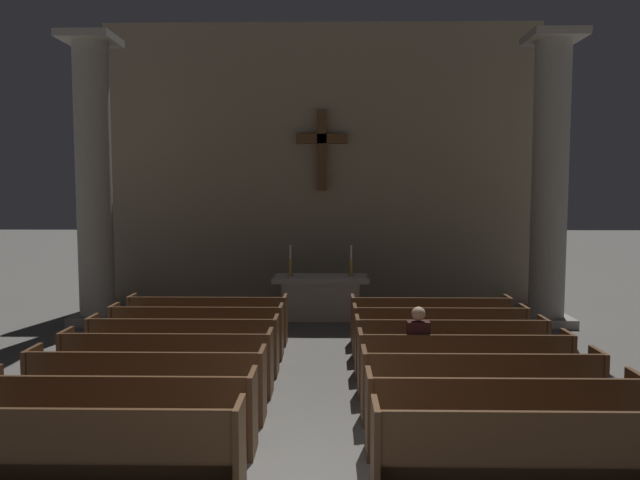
{
  "coord_description": "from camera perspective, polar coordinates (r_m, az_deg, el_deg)",
  "views": [
    {
      "loc": [
        0.22,
        -5.64,
        2.97
      ],
      "look_at": [
        0.0,
        7.14,
        1.92
      ],
      "focal_mm": 33.92,
      "sensor_mm": 36.0,
      "label": 1
    }
  ],
  "objects": [
    {
      "name": "pew_left_row_1",
      "position": [
        6.56,
        -21.25,
        -17.93
      ],
      "size": [
        3.04,
        0.5,
        0.95
      ],
      "color": "brown",
      "rests_on": "ground"
    },
    {
      "name": "pew_left_row_2",
      "position": [
        7.42,
        -18.29,
        -15.17
      ],
      "size": [
        3.04,
        0.5,
        0.95
      ],
      "color": "brown",
      "rests_on": "ground"
    },
    {
      "name": "pew_left_row_3",
      "position": [
        8.3,
        -16.0,
        -12.95
      ],
      "size": [
        3.04,
        0.5,
        0.95
      ],
      "color": "brown",
      "rests_on": "ground"
    },
    {
      "name": "pew_left_row_4",
      "position": [
        9.2,
        -14.19,
        -11.16
      ],
      "size": [
        3.04,
        0.5,
        0.95
      ],
      "color": "brown",
      "rests_on": "ground"
    },
    {
      "name": "pew_left_row_5",
      "position": [
        10.12,
        -12.72,
        -9.68
      ],
      "size": [
        3.04,
        0.5,
        0.95
      ],
      "color": "brown",
      "rests_on": "ground"
    },
    {
      "name": "pew_left_row_6",
      "position": [
        11.05,
        -11.51,
        -8.44
      ],
      "size": [
        3.04,
        0.5,
        0.95
      ],
      "color": "brown",
      "rests_on": "ground"
    },
    {
      "name": "pew_left_row_7",
      "position": [
        11.99,
        -10.49,
        -7.39
      ],
      "size": [
        3.04,
        0.5,
        0.95
      ],
      "color": "brown",
      "rests_on": "ground"
    },
    {
      "name": "pew_right_row_1",
      "position": [
        6.42,
        19.36,
        -18.4
      ],
      "size": [
        3.04,
        0.5,
        0.95
      ],
      "color": "brown",
      "rests_on": "ground"
    },
    {
      "name": "pew_right_row_2",
      "position": [
        7.29,
        16.85,
        -15.48
      ],
      "size": [
        3.04,
        0.5,
        0.95
      ],
      "color": "brown",
      "rests_on": "ground"
    },
    {
      "name": "pew_right_row_3",
      "position": [
        8.19,
        14.92,
        -13.18
      ],
      "size": [
        3.04,
        0.5,
        0.95
      ],
      "color": "brown",
      "rests_on": "ground"
    },
    {
      "name": "pew_right_row_4",
      "position": [
        9.1,
        13.41,
        -11.32
      ],
      "size": [
        3.04,
        0.5,
        0.95
      ],
      "color": "brown",
      "rests_on": "ground"
    },
    {
      "name": "pew_right_row_5",
      "position": [
        10.03,
        12.19,
        -9.8
      ],
      "size": [
        3.04,
        0.5,
        0.95
      ],
      "color": "brown",
      "rests_on": "ground"
    },
    {
      "name": "pew_right_row_6",
      "position": [
        10.97,
        11.18,
        -8.53
      ],
      "size": [
        3.04,
        0.5,
        0.95
      ],
      "color": "brown",
      "rests_on": "ground"
    },
    {
      "name": "pew_right_row_7",
      "position": [
        11.91,
        10.34,
        -7.47
      ],
      "size": [
        3.04,
        0.5,
        0.95
      ],
      "color": "brown",
      "rests_on": "ground"
    },
    {
      "name": "column_left_second",
      "position": [
        14.27,
        -20.54,
        4.84
      ],
      "size": [
        1.14,
        1.14,
        6.33
      ],
      "color": "#9E998E",
      "rests_on": "ground"
    },
    {
      "name": "column_right_second",
      "position": [
        14.11,
        20.84,
        4.84
      ],
      "size": [
        1.14,
        1.14,
        6.33
      ],
      "color": "#9E998E",
      "rests_on": "ground"
    },
    {
      "name": "altar",
      "position": [
        14.01,
        0.07,
        -5.33
      ],
      "size": [
        2.2,
        0.9,
        1.01
      ],
      "color": "#A8A399",
      "rests_on": "ground"
    },
    {
      "name": "candlestick_left",
      "position": [
        13.93,
        -2.81,
        -2.45
      ],
      "size": [
        0.16,
        0.16,
        0.71
      ],
      "color": "#B79338",
      "rests_on": "altar"
    },
    {
      "name": "candlestick_right",
      "position": [
        13.91,
        2.96,
        -2.47
      ],
      "size": [
        0.16,
        0.16,
        0.71
      ],
      "color": "#B79338",
      "rests_on": "altar"
    },
    {
      "name": "apse_with_cross",
      "position": [
        15.84,
        0.19,
        7.06
      ],
      "size": [
        11.21,
        0.49,
        7.24
      ],
      "color": "gray",
      "rests_on": "ground"
    },
    {
      "name": "lone_worshipper",
      "position": [
        8.96,
        9.16,
        -10.08
      ],
      "size": [
        0.32,
        0.43,
        1.32
      ],
      "color": "#26262B",
      "rests_on": "ground"
    }
  ]
}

